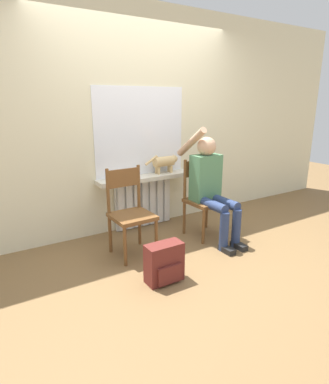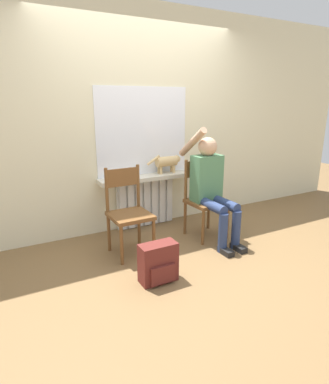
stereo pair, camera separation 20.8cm
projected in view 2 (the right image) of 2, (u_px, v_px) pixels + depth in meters
The scene contains 10 objects.
ground_plane at pixel (194, 262), 3.29m from camera, with size 12.00×12.00×0.00m, color brown.
wall_with_window at pixel (142, 121), 3.96m from camera, with size 7.00×0.06×2.70m.
radiator at pixel (146, 202), 4.18m from camera, with size 0.78×0.08×0.64m.
windowsill at pixel (148, 177), 4.02m from camera, with size 1.26×0.24×0.05m.
window_glass at pixel (143, 132), 3.97m from camera, with size 1.21×0.01×1.07m.
chair_left at pixel (128, 211), 3.39m from camera, with size 0.42×0.42×0.93m.
chair_right at pixel (204, 198), 3.83m from camera, with size 0.43×0.43×0.93m.
person at pixel (211, 184), 3.67m from camera, with size 0.36×1.00×1.32m.
cat at pixel (167, 162), 4.12m from camera, with size 0.48×0.13×0.24m.
backpack at pixel (158, 263), 2.89m from camera, with size 0.34×0.19×0.37m.
Camera 2 is at (-1.67, -2.47, 1.59)m, focal length 30.00 mm.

